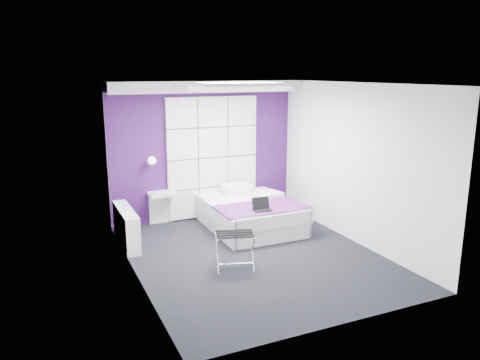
# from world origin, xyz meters

# --- Properties ---
(floor) EXTENTS (4.40, 4.40, 0.00)m
(floor) POSITION_xyz_m (0.00, 0.00, 0.00)
(floor) COLOR black
(floor) RESTS_ON ground
(ceiling) EXTENTS (4.40, 4.40, 0.00)m
(ceiling) POSITION_xyz_m (0.00, 0.00, 2.60)
(ceiling) COLOR white
(ceiling) RESTS_ON wall_back
(wall_back) EXTENTS (3.60, 0.00, 3.60)m
(wall_back) POSITION_xyz_m (0.00, 2.20, 1.30)
(wall_back) COLOR white
(wall_back) RESTS_ON floor
(wall_left) EXTENTS (0.00, 4.40, 4.40)m
(wall_left) POSITION_xyz_m (-1.80, 0.00, 1.30)
(wall_left) COLOR white
(wall_left) RESTS_ON floor
(wall_right) EXTENTS (0.00, 4.40, 4.40)m
(wall_right) POSITION_xyz_m (1.80, 0.00, 1.30)
(wall_right) COLOR white
(wall_right) RESTS_ON floor
(accent_wall) EXTENTS (3.58, 0.02, 2.58)m
(accent_wall) POSITION_xyz_m (0.00, 2.19, 1.30)
(accent_wall) COLOR #38114B
(accent_wall) RESTS_ON wall_back
(soffit) EXTENTS (3.58, 0.50, 0.20)m
(soffit) POSITION_xyz_m (0.00, 1.95, 2.50)
(soffit) COLOR silver
(soffit) RESTS_ON wall_back
(headboard) EXTENTS (1.80, 0.08, 2.30)m
(headboard) POSITION_xyz_m (0.15, 2.14, 1.17)
(headboard) COLOR silver
(headboard) RESTS_ON wall_back
(skylight) EXTENTS (1.36, 0.86, 0.12)m
(skylight) POSITION_xyz_m (0.00, 0.60, 2.55)
(skylight) COLOR white
(skylight) RESTS_ON ceiling
(wall_lamp) EXTENTS (0.15, 0.15, 0.15)m
(wall_lamp) POSITION_xyz_m (-1.05, 2.06, 1.22)
(wall_lamp) COLOR white
(wall_lamp) RESTS_ON wall_back
(radiator) EXTENTS (0.22, 1.20, 0.60)m
(radiator) POSITION_xyz_m (-1.69, 1.30, 0.30)
(radiator) COLOR silver
(radiator) RESTS_ON floor
(bed) EXTENTS (1.54, 1.85, 0.66)m
(bed) POSITION_xyz_m (0.51, 1.21, 0.27)
(bed) COLOR silver
(bed) RESTS_ON floor
(nightstand) EXTENTS (0.49, 0.38, 0.05)m
(nightstand) POSITION_xyz_m (-0.89, 2.02, 0.60)
(nightstand) COLOR silver
(nightstand) RESTS_ON wall_back
(luggage_rack) EXTENTS (0.53, 0.39, 0.52)m
(luggage_rack) POSITION_xyz_m (-0.45, -0.28, 0.26)
(luggage_rack) COLOR silver
(luggage_rack) RESTS_ON floor
(laptop) EXTENTS (0.30, 0.21, 0.22)m
(laptop) POSITION_xyz_m (0.41, 0.58, 0.57)
(laptop) COLOR black
(laptop) RESTS_ON bed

